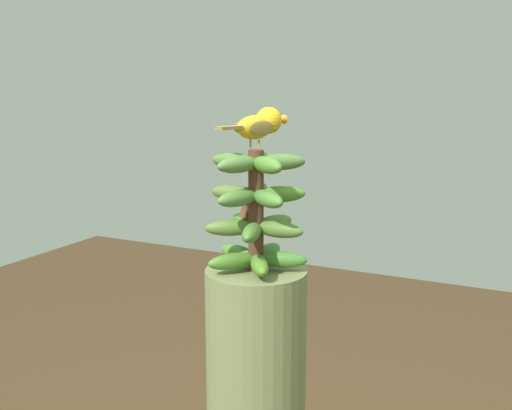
% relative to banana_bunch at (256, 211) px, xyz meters
% --- Properties ---
extents(banana_bunch, '(0.25, 0.25, 0.30)m').
position_rel_banana_bunch_xyz_m(banana_bunch, '(0.00, 0.00, 0.00)').
color(banana_bunch, '#4C2D1E').
rests_on(banana_bunch, banana_tree).
extents(perched_bird, '(0.23, 0.10, 0.10)m').
position_rel_banana_bunch_xyz_m(perched_bird, '(-0.06, -0.02, 0.20)').
color(perched_bird, '#C68933').
rests_on(perched_bird, banana_bunch).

